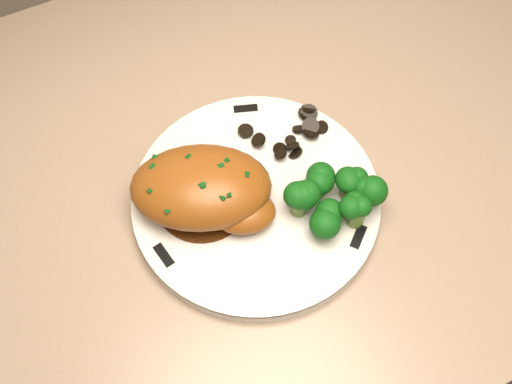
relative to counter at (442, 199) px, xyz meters
name	(u,v)px	position (x,y,z in m)	size (l,w,h in m)	color
counter	(442,199)	(0.00, 0.00, 0.00)	(1.92, 0.64, 0.95)	brown
plate	(256,201)	(-0.39, -0.06, 0.42)	(0.25, 0.25, 0.02)	silver
rim_accent_0	(246,109)	(-0.36, 0.04, 0.43)	(0.03, 0.01, 0.00)	black
rim_accent_1	(164,255)	(-0.50, -0.08, 0.43)	(0.03, 0.01, 0.00)	black
rim_accent_2	(358,237)	(-0.32, -0.14, 0.43)	(0.03, 0.01, 0.00)	black
gravy_pool	(203,200)	(-0.44, -0.04, 0.43)	(0.10, 0.10, 0.00)	#3E1F0B
chicken_breast	(206,190)	(-0.44, -0.04, 0.45)	(0.16, 0.14, 0.05)	brown
mushroom_pile	(286,136)	(-0.33, -0.01, 0.43)	(0.07, 0.05, 0.02)	black
broccoli_florets	(337,198)	(-0.33, -0.11, 0.45)	(0.09, 0.07, 0.04)	olive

